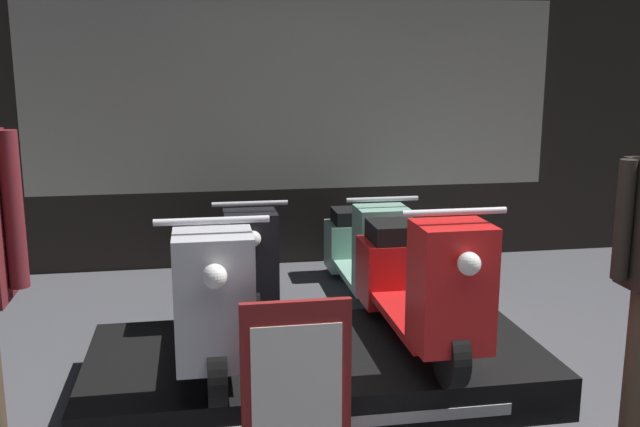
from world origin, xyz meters
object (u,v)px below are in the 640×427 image
at_px(scooter_display_left, 213,294).
at_px(scooter_backrow_1, 364,251).
at_px(scooter_backrow_0, 246,257).
at_px(price_sign_board, 296,389).
at_px(scooter_display_right, 418,283).

xyz_separation_m(scooter_display_left, scooter_backrow_1, (1.23, 1.63, -0.24)).
distance_m(scooter_display_left, scooter_backrow_0, 1.67).
bearing_deg(price_sign_board, scooter_backrow_1, 70.13).
height_order(scooter_display_left, scooter_backrow_1, scooter_display_left).
distance_m(scooter_backrow_1, price_sign_board, 2.61).
height_order(scooter_display_right, scooter_backrow_0, scooter_display_right).
bearing_deg(scooter_backrow_0, scooter_display_left, -100.11).
bearing_deg(scooter_backrow_1, scooter_display_left, -127.03).
height_order(scooter_backrow_0, price_sign_board, scooter_backrow_0).
bearing_deg(scooter_backrow_1, price_sign_board, -109.87).
bearing_deg(scooter_display_left, scooter_display_right, 0.00).
relative_size(scooter_display_right, price_sign_board, 1.90).
distance_m(scooter_display_left, scooter_backrow_1, 2.05).
xyz_separation_m(scooter_display_left, scooter_display_right, (1.15, 0.00, 0.00)).
bearing_deg(price_sign_board, scooter_display_right, 45.57).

